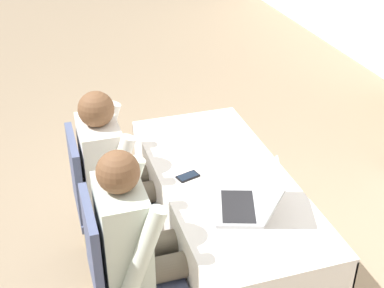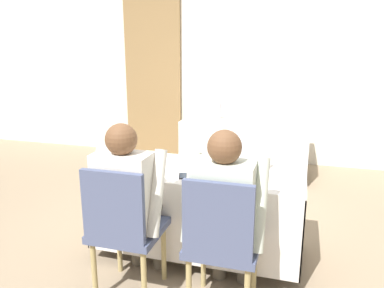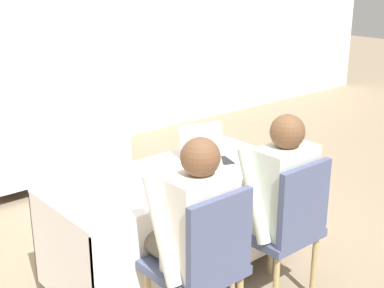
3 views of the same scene
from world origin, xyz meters
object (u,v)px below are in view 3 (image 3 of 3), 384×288
Objects in this scene: chair_near_left at (203,262)px; chair_near_right at (285,225)px; cell_phone at (184,185)px; person_checkered_shirt at (190,227)px; person_white_shirt at (273,194)px; laptop at (208,156)px.

chair_near_left and chair_near_right have the same top height.
chair_near_right is (0.39, -0.47, -0.21)m from cell_phone.
person_checkered_shirt is at bearing -9.18° from chair_near_right.
cell_phone is 0.64m from chair_near_right.
person_checkered_shirt and person_white_shirt have the same top height.
laptop is 0.95m from chair_near_left.
laptop is 0.57m from person_white_shirt.
laptop reaches higher than chair_near_left.
chair_near_left reaches higher than cell_phone.
cell_phone is 0.53m from person_white_shirt.
laptop is 0.85m from person_checkered_shirt.
chair_near_left is 0.65m from chair_near_right.
person_white_shirt is at bearing -70.25° from laptop.
laptop is 0.44× the size of chair_near_right.
cell_phone is (-0.37, -0.20, -0.04)m from laptop.
person_checkered_shirt is at bearing -90.00° from chair_near_left.
person_white_shirt is at bearing -180.00° from person_checkered_shirt.
cell_phone is at bearing -43.16° from person_white_shirt.
person_checkered_shirt reaches higher than chair_near_left.
cell_phone is 0.12× the size of person_checkered_shirt.
chair_near_right is (0.01, -0.67, -0.25)m from laptop.
cell_phone is 0.12× the size of person_white_shirt.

